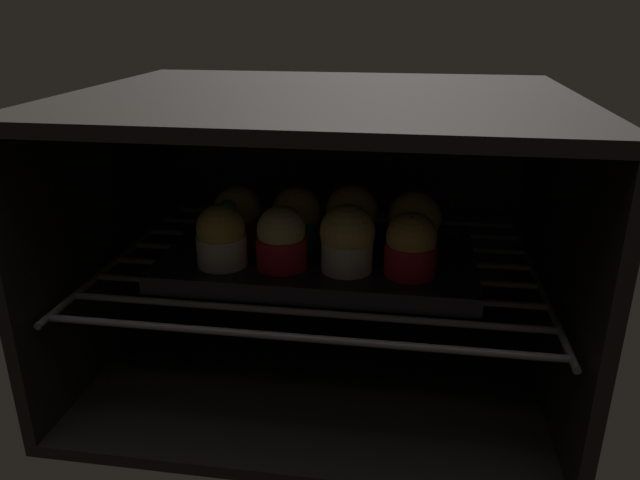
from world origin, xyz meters
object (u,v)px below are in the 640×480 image
object	(u,v)px
muffin_row1_col0	(238,216)
muffin_row1_col3	(414,224)
muffin_row0_col1	(281,239)
muffin_row0_col3	(411,246)
muffin_row0_col0	(221,236)
muffin_row0_col2	(347,239)
muffin_row1_col2	(352,217)
muffin_row1_col1	(297,218)
baking_tray	(320,260)

from	to	relation	value
muffin_row1_col0	muffin_row1_col3	size ratio (longest dim) A/B	0.96
muffin_row0_col1	muffin_row0_col3	xyz separation A→B (cm)	(15.47, 0.16, 0.02)
muffin_row0_col0	muffin_row0_col2	distance (cm)	15.31
muffin_row0_col3	muffin_row1_col3	bearing A→B (deg)	87.62
muffin_row0_col1	muffin_row1_col3	bearing A→B (deg)	24.45
muffin_row0_col0	muffin_row0_col1	xyz separation A→B (cm)	(7.34, 0.44, -0.10)
muffin_row0_col2	muffin_row1_col2	size ratio (longest dim) A/B	0.96
muffin_row0_col1	muffin_row1_col0	bearing A→B (deg)	136.10
muffin_row1_col1	muffin_row0_col0	bearing A→B (deg)	-135.87
muffin_row0_col1	muffin_row0_col3	world-z (taller)	same
muffin_row1_col3	muffin_row0_col2	bearing A→B (deg)	-138.34
muffin_row1_col2	baking_tray	bearing A→B (deg)	-132.13
muffin_row0_col0	muffin_row0_col3	world-z (taller)	muffin_row0_col0
muffin_row0_col2	muffin_row1_col0	distance (cm)	16.97
baking_tray	muffin_row1_col3	bearing A→B (deg)	16.69
muffin_row1_col0	muffin_row1_col3	world-z (taller)	muffin_row1_col3
muffin_row0_col3	muffin_row1_col0	distance (cm)	24.03
muffin_row0_col2	muffin_row0_col3	distance (cm)	7.52
muffin_row0_col1	muffin_row1_col2	xyz separation A→B (cm)	(7.73, 7.64, 0.58)
muffin_row1_col2	muffin_row1_col1	bearing A→B (deg)	-176.56
baking_tray	muffin_row0_col1	bearing A→B (deg)	-138.38
muffin_row0_col1	muffin_row1_col2	world-z (taller)	muffin_row1_col2
muffin_row0_col0	muffin_row1_col3	world-z (taller)	same
muffin_row0_col2	muffin_row1_col0	world-z (taller)	muffin_row0_col2
muffin_row0_col2	muffin_row0_col0	bearing A→B (deg)	-177.51
muffin_row1_col0	muffin_row1_col1	size ratio (longest dim) A/B	0.96
muffin_row1_col0	muffin_row0_col1	bearing A→B (deg)	-43.90
baking_tray	muffin_row0_col0	size ratio (longest dim) A/B	4.76
baking_tray	muffin_row0_col3	distance (cm)	12.55
muffin_row1_col0	baking_tray	bearing A→B (deg)	-16.87
baking_tray	muffin_row1_col1	size ratio (longest dim) A/B	4.77
muffin_row1_col0	muffin_row1_col2	distance (cm)	15.24
muffin_row0_col0	muffin_row0_col2	bearing A→B (deg)	2.49
baking_tray	muffin_row0_col2	bearing A→B (deg)	-42.27
muffin_row1_col1	muffin_row1_col0	bearing A→B (deg)	179.97
muffin_row0_col1	muffin_row0_col2	distance (cm)	7.97
muffin_row1_col0	muffin_row1_col2	xyz separation A→B (cm)	(15.23, 0.43, 0.49)
baking_tray	muffin_row1_col0	bearing A→B (deg)	163.13
muffin_row1_col3	muffin_row0_col3	bearing A→B (deg)	-92.38
muffin_row0_col0	muffin_row1_col3	bearing A→B (deg)	18.23
muffin_row0_col1	muffin_row1_col1	world-z (taller)	muffin_row1_col1
muffin_row0_col0	muffin_row1_col1	xyz separation A→B (cm)	(7.89, 7.66, 0.19)
muffin_row0_col3	muffin_row1_col2	world-z (taller)	muffin_row1_col2
muffin_row0_col2	muffin_row0_col3	world-z (taller)	muffin_row0_col2
muffin_row0_col2	muffin_row1_col3	size ratio (longest dim) A/B	1.01
muffin_row0_col0	muffin_row1_col3	distance (cm)	24.32
muffin_row1_col3	baking_tray	bearing A→B (deg)	-163.31
muffin_row1_col0	muffin_row0_col3	bearing A→B (deg)	-17.07
baking_tray	muffin_row0_col2	distance (cm)	6.80
muffin_row1_col0	muffin_row1_col1	bearing A→B (deg)	-0.03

